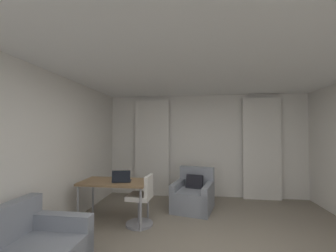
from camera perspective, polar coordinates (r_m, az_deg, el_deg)
The scene contains 9 objects.
wall_window at distance 5.66m, azimuth 9.77°, elevation -5.10°, with size 5.12×0.06×2.60m.
wall_left at distance 3.50m, azimuth -33.99°, elevation -7.04°, with size 0.06×6.12×2.60m.
ceiling at distance 2.81m, azimuth 12.28°, elevation 18.91°, with size 5.12×6.12×0.06m, color white.
curtain_left_panel at distance 5.65m, azimuth -4.32°, elevation -5.64°, with size 0.90×0.06×2.50m.
curtain_right_panel at distance 5.76m, azimuth 23.69°, elevation -5.43°, with size 0.90×0.06×2.50m.
armchair at distance 4.84m, azimuth 6.80°, elevation -17.97°, with size 0.95×1.01×0.85m.
desk at distance 4.17m, azimuth -13.99°, elevation -14.90°, with size 1.22×0.65×0.75m.
desk_chair at distance 4.05m, azimuth -7.04°, elevation -19.65°, with size 0.48×0.48×0.88m.
laptop at distance 4.03m, azimuth -12.25°, elevation -13.77°, with size 0.36×0.31×0.22m.
Camera 1 is at (-0.23, -2.62, 1.65)m, focal length 22.88 mm.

